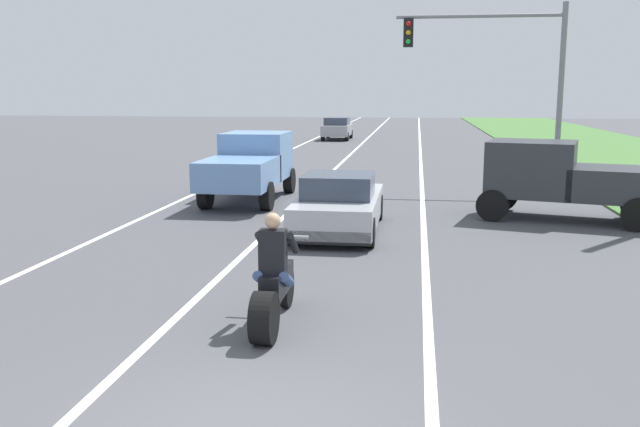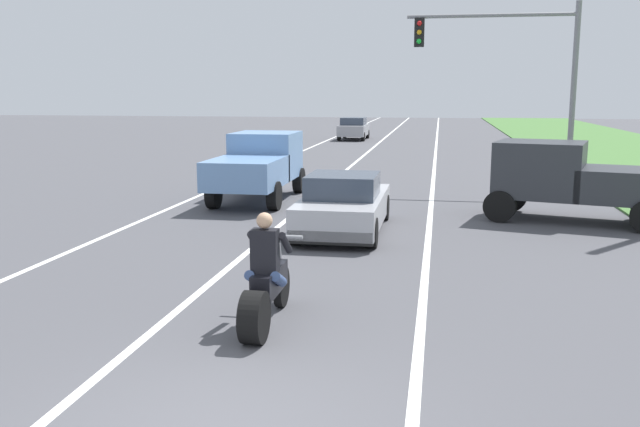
{
  "view_description": "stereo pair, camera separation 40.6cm",
  "coord_description": "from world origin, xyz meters",
  "px_view_note": "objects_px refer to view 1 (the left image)",
  "views": [
    {
      "loc": [
        1.58,
        -5.74,
        3.23
      ],
      "look_at": [
        -0.16,
        6.51,
        1.0
      ],
      "focal_mm": 38.2,
      "sensor_mm": 36.0,
      "label": 1
    },
    {
      "loc": [
        1.98,
        -5.68,
        3.23
      ],
      "look_at": [
        -0.16,
        6.51,
        1.0
      ],
      "focal_mm": 38.2,
      "sensor_mm": 36.0,
      "label": 2
    }
  ],
  "objects_px": {
    "motorcycle_with_rider": "(273,287)",
    "sports_car_silver": "(339,205)",
    "pickup_truck_right_shoulder_dark_grey": "(569,177)",
    "pickup_truck_left_lane_light_blue": "(250,164)",
    "traffic_light_mast_near": "(507,65)",
    "distant_car_far_ahead": "(337,128)"
  },
  "relations": [
    {
      "from": "motorcycle_with_rider",
      "to": "sports_car_silver",
      "type": "bearing_deg",
      "value": 88.68
    },
    {
      "from": "pickup_truck_right_shoulder_dark_grey",
      "to": "motorcycle_with_rider",
      "type": "bearing_deg",
      "value": -122.75
    },
    {
      "from": "sports_car_silver",
      "to": "pickup_truck_right_shoulder_dark_grey",
      "type": "height_order",
      "value": "pickup_truck_right_shoulder_dark_grey"
    },
    {
      "from": "pickup_truck_left_lane_light_blue",
      "to": "motorcycle_with_rider",
      "type": "bearing_deg",
      "value": -74.51
    },
    {
      "from": "traffic_light_mast_near",
      "to": "distant_car_far_ahead",
      "type": "height_order",
      "value": "traffic_light_mast_near"
    },
    {
      "from": "traffic_light_mast_near",
      "to": "motorcycle_with_rider",
      "type": "bearing_deg",
      "value": -108.4
    },
    {
      "from": "motorcycle_with_rider",
      "to": "pickup_truck_right_shoulder_dark_grey",
      "type": "bearing_deg",
      "value": 57.25
    },
    {
      "from": "sports_car_silver",
      "to": "traffic_light_mast_near",
      "type": "relative_size",
      "value": 0.72
    },
    {
      "from": "motorcycle_with_rider",
      "to": "distant_car_far_ahead",
      "type": "relative_size",
      "value": 0.55
    },
    {
      "from": "pickup_truck_left_lane_light_blue",
      "to": "pickup_truck_right_shoulder_dark_grey",
      "type": "xyz_separation_m",
      "value": [
        8.73,
        -1.92,
        0.0
      ]
    },
    {
      "from": "pickup_truck_right_shoulder_dark_grey",
      "to": "traffic_light_mast_near",
      "type": "distance_m",
      "value": 6.15
    },
    {
      "from": "distant_car_far_ahead",
      "to": "pickup_truck_right_shoulder_dark_grey",
      "type": "bearing_deg",
      "value": -72.02
    },
    {
      "from": "motorcycle_with_rider",
      "to": "sports_car_silver",
      "type": "distance_m",
      "value": 6.64
    },
    {
      "from": "traffic_light_mast_near",
      "to": "pickup_truck_left_lane_light_blue",
      "type": "bearing_deg",
      "value": -156.32
    },
    {
      "from": "sports_car_silver",
      "to": "traffic_light_mast_near",
      "type": "xyz_separation_m",
      "value": [
        4.58,
        7.58,
        3.42
      ]
    },
    {
      "from": "sports_car_silver",
      "to": "pickup_truck_left_lane_light_blue",
      "type": "relative_size",
      "value": 0.9
    },
    {
      "from": "pickup_truck_left_lane_light_blue",
      "to": "traffic_light_mast_near",
      "type": "xyz_separation_m",
      "value": [
        7.73,
        3.39,
        2.94
      ]
    },
    {
      "from": "sports_car_silver",
      "to": "pickup_truck_right_shoulder_dark_grey",
      "type": "relative_size",
      "value": 0.84
    },
    {
      "from": "sports_car_silver",
      "to": "traffic_light_mast_near",
      "type": "distance_m",
      "value": 9.49
    },
    {
      "from": "pickup_truck_right_shoulder_dark_grey",
      "to": "traffic_light_mast_near",
      "type": "bearing_deg",
      "value": 100.64
    },
    {
      "from": "traffic_light_mast_near",
      "to": "pickup_truck_right_shoulder_dark_grey",
      "type": "bearing_deg",
      "value": -79.36
    },
    {
      "from": "pickup_truck_right_shoulder_dark_grey",
      "to": "distant_car_far_ahead",
      "type": "relative_size",
      "value": 1.29
    }
  ]
}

